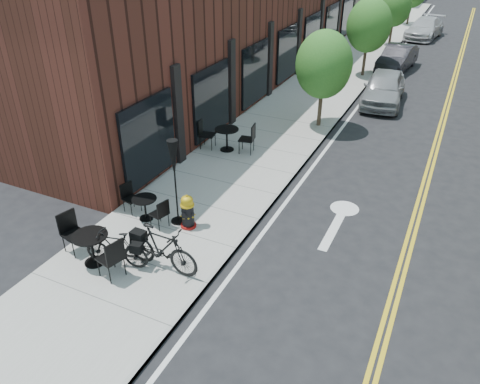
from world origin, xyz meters
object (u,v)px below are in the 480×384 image
Objects in this scene: fire_hydrant at (188,212)px; bicycle_right at (161,249)px; parked_car_a at (384,88)px; parked_car_b at (397,58)px; patio_umbrella at (174,165)px; parked_car_c at (425,28)px; bistro_set_c at (227,136)px; bistro_set_b at (91,245)px; bistro_set_a at (145,206)px; bicycle_left at (116,249)px.

fire_hydrant is 0.50× the size of bicycle_right.
parked_car_a is 6.12m from parked_car_b.
patio_umbrella reaches higher than parked_car_c.
fire_hydrant is at bearing -84.98° from bistro_set_c.
parked_car_a reaches higher than fire_hydrant.
bistro_set_b is at bearing -90.17° from parked_car_c.
fire_hydrant reaches higher than bistro_set_a.
bistro_set_c reaches higher than bistro_set_a.
bicycle_left is at bearing -92.40° from parked_car_b.
bicycle_left is 21.36m from parked_car_b.
patio_umbrella reaches higher than parked_car_b.
patio_umbrella is (0.91, -4.81, 1.24)m from bistro_set_c.
bistro_set_a is at bearing -175.81° from bicycle_left.
fire_hydrant is 0.49× the size of bistro_set_c.
patio_umbrella is at bearing -108.35° from parked_car_a.
parked_car_b reaches higher than bistro_set_b.
bistro_set_c is at bearing 105.29° from bistro_set_a.
bicycle_left is 0.79× the size of bistro_set_b.
parked_car_b is (3.70, 19.14, 0.12)m from bistro_set_a.
parked_car_b is (3.71, 14.07, 0.01)m from bistro_set_c.
bistro_set_b reaches higher than bicycle_left.
fire_hydrant is 28.51m from parked_car_c.
fire_hydrant is 0.23× the size of parked_car_a.
patio_umbrella reaches higher than parked_car_a.
bicycle_left is 2.62m from patio_umbrella.
parked_car_c is at bearing -3.01° from bicycle_right.
parked_car_a reaches higher than parked_car_b.
fire_hydrant is 19.11m from parked_car_b.
patio_umbrella is 19.12m from parked_car_b.
bistro_set_a is (-0.59, 1.99, -0.05)m from bicycle_left.
bistro_set_b is at bearing -93.85° from parked_car_b.
parked_car_a reaches higher than bicycle_right.
bistro_set_b is (-1.27, -2.37, 0.07)m from fire_hydrant.
parked_car_b is at bearing 81.56° from patio_umbrella.
bistro_set_b reaches higher than fire_hydrant.
parked_car_c is (2.40, 30.20, -0.02)m from bicycle_right.
parked_car_a reaches higher than parked_car_c.
parked_car_c is (4.06, 28.56, 0.14)m from bistro_set_a.
bistro_set_c is (-1.29, 4.89, 0.07)m from fire_hydrant.
bistro_set_b is at bearing -109.92° from patio_umbrella.
bicycle_left is at bearing -107.43° from parked_car_a.
fire_hydrant is 0.21× the size of parked_car_c.
fire_hydrant is 0.40× the size of patio_umbrella.
fire_hydrant is at bearing 150.03° from bicycle_left.
bistro_set_c is (-0.60, 7.06, 0.06)m from bicycle_left.
bistro_set_c is at bearing -98.82° from parked_car_b.
bistro_set_c is at bearing -92.51° from parked_car_c.
bistro_set_a is 13.66m from parked_car_a.
bistro_set_c is 0.50× the size of parked_car_b.
bistro_set_c is 0.43× the size of parked_car_c.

